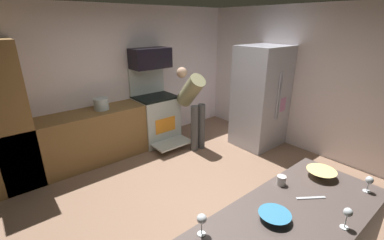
{
  "coord_description": "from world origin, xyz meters",
  "views": [
    {
      "loc": [
        -2.05,
        -2.25,
        2.3
      ],
      "look_at": [
        0.07,
        0.3,
        1.05
      ],
      "focal_mm": 24.36,
      "sensor_mm": 36.0,
      "label": 1
    }
  ],
  "objects_px": {
    "refrigerator": "(261,97)",
    "stock_pot": "(101,104)",
    "mug_coffee": "(281,180)",
    "mixing_bowl_large": "(274,216)",
    "wine_glass_extra": "(202,220)",
    "wine_glass_near": "(348,214)",
    "wine_glass_far": "(369,181)",
    "person_cook": "(193,102)",
    "microwave": "(150,58)",
    "mixing_bowl_small": "(321,174)",
    "oven_range": "(156,118)"
  },
  "relations": [
    {
      "from": "refrigerator",
      "to": "stock_pot",
      "type": "bearing_deg",
      "value": 151.97
    },
    {
      "from": "mug_coffee",
      "to": "mixing_bowl_large",
      "type": "bearing_deg",
      "value": -153.01
    },
    {
      "from": "mixing_bowl_large",
      "to": "stock_pot",
      "type": "distance_m",
      "value": 3.41
    },
    {
      "from": "mixing_bowl_large",
      "to": "wine_glass_extra",
      "type": "distance_m",
      "value": 0.58
    },
    {
      "from": "wine_glass_near",
      "to": "wine_glass_far",
      "type": "height_order",
      "value": "wine_glass_near"
    },
    {
      "from": "person_cook",
      "to": "microwave",
      "type": "bearing_deg",
      "value": 119.01
    },
    {
      "from": "wine_glass_near",
      "to": "stock_pot",
      "type": "distance_m",
      "value": 3.8
    },
    {
      "from": "mixing_bowl_large",
      "to": "mixing_bowl_small",
      "type": "height_order",
      "value": "mixing_bowl_small"
    },
    {
      "from": "wine_glass_near",
      "to": "wine_glass_extra",
      "type": "distance_m",
      "value": 1.04
    },
    {
      "from": "mixing_bowl_large",
      "to": "wine_glass_near",
      "type": "height_order",
      "value": "wine_glass_near"
    },
    {
      "from": "mixing_bowl_large",
      "to": "mug_coffee",
      "type": "xyz_separation_m",
      "value": [
        0.44,
        0.22,
        0.02
      ]
    },
    {
      "from": "microwave",
      "to": "mug_coffee",
      "type": "height_order",
      "value": "microwave"
    },
    {
      "from": "wine_glass_extra",
      "to": "mixing_bowl_large",
      "type": "bearing_deg",
      "value": -24.92
    },
    {
      "from": "mixing_bowl_large",
      "to": "mixing_bowl_small",
      "type": "bearing_deg",
      "value": 3.44
    },
    {
      "from": "wine_glass_far",
      "to": "person_cook",
      "type": "bearing_deg",
      "value": 79.7
    },
    {
      "from": "oven_range",
      "to": "refrigerator",
      "type": "distance_m",
      "value": 2.08
    },
    {
      "from": "microwave",
      "to": "wine_glass_far",
      "type": "xyz_separation_m",
      "value": [
        -0.15,
        -3.81,
        -0.66
      ]
    },
    {
      "from": "refrigerator",
      "to": "oven_range",
      "type": "bearing_deg",
      "value": 138.25
    },
    {
      "from": "person_cook",
      "to": "wine_glass_far",
      "type": "xyz_separation_m",
      "value": [
        -0.56,
        -3.07,
        0.1
      ]
    },
    {
      "from": "microwave",
      "to": "wine_glass_far",
      "type": "distance_m",
      "value": 3.87
    },
    {
      "from": "wine_glass_near",
      "to": "wine_glass_extra",
      "type": "height_order",
      "value": "wine_glass_near"
    },
    {
      "from": "person_cook",
      "to": "wine_glass_extra",
      "type": "relative_size",
      "value": 8.93
    },
    {
      "from": "oven_range",
      "to": "wine_glass_far",
      "type": "bearing_deg",
      "value": -92.29
    },
    {
      "from": "microwave",
      "to": "refrigerator",
      "type": "bearing_deg",
      "value": -43.71
    },
    {
      "from": "stock_pot",
      "to": "mixing_bowl_large",
      "type": "bearing_deg",
      "value": -90.38
    },
    {
      "from": "wine_glass_far",
      "to": "mug_coffee",
      "type": "bearing_deg",
      "value": 132.3
    },
    {
      "from": "wine_glass_extra",
      "to": "mug_coffee",
      "type": "bearing_deg",
      "value": -1.13
    },
    {
      "from": "mixing_bowl_small",
      "to": "wine_glass_far",
      "type": "distance_m",
      "value": 0.38
    },
    {
      "from": "oven_range",
      "to": "mug_coffee",
      "type": "distance_m",
      "value": 3.27
    },
    {
      "from": "wine_glass_extra",
      "to": "mug_coffee",
      "type": "relative_size",
      "value": 1.9
    },
    {
      "from": "stock_pot",
      "to": "refrigerator",
      "type": "bearing_deg",
      "value": -28.03
    },
    {
      "from": "mixing_bowl_large",
      "to": "mug_coffee",
      "type": "height_order",
      "value": "mug_coffee"
    },
    {
      "from": "person_cook",
      "to": "mixing_bowl_small",
      "type": "relative_size",
      "value": 5.54
    },
    {
      "from": "wine_glass_far",
      "to": "mug_coffee",
      "type": "xyz_separation_m",
      "value": [
        -0.49,
        0.54,
        -0.06
      ]
    },
    {
      "from": "wine_glass_extra",
      "to": "stock_pot",
      "type": "distance_m",
      "value": 3.22
    },
    {
      "from": "oven_range",
      "to": "wine_glass_far",
      "type": "relative_size",
      "value": 9.82
    },
    {
      "from": "wine_glass_far",
      "to": "stock_pot",
      "type": "xyz_separation_m",
      "value": [
        -0.91,
        3.73,
        -0.01
      ]
    },
    {
      "from": "wine_glass_near",
      "to": "stock_pot",
      "type": "bearing_deg",
      "value": 94.48
    },
    {
      "from": "person_cook",
      "to": "mug_coffee",
      "type": "relative_size",
      "value": 16.98
    },
    {
      "from": "person_cook",
      "to": "oven_range",
      "type": "bearing_deg",
      "value": 122.51
    },
    {
      "from": "mug_coffee",
      "to": "stock_pot",
      "type": "distance_m",
      "value": 3.22
    },
    {
      "from": "oven_range",
      "to": "wine_glass_near",
      "type": "relative_size",
      "value": 8.62
    },
    {
      "from": "oven_range",
      "to": "wine_glass_near",
      "type": "distance_m",
      "value": 3.88
    },
    {
      "from": "oven_range",
      "to": "wine_glass_far",
      "type": "distance_m",
      "value": 3.75
    },
    {
      "from": "mixing_bowl_small",
      "to": "mug_coffee",
      "type": "distance_m",
      "value": 0.44
    },
    {
      "from": "person_cook",
      "to": "wine_glass_extra",
      "type": "bearing_deg",
      "value": -128.64
    },
    {
      "from": "mixing_bowl_small",
      "to": "wine_glass_extra",
      "type": "relative_size",
      "value": 1.61
    },
    {
      "from": "wine_glass_extra",
      "to": "oven_range",
      "type": "bearing_deg",
      "value": 63.14
    },
    {
      "from": "stock_pot",
      "to": "wine_glass_far",
      "type": "bearing_deg",
      "value": -76.34
    },
    {
      "from": "wine_glass_far",
      "to": "wine_glass_near",
      "type": "bearing_deg",
      "value": -174.7
    }
  ]
}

